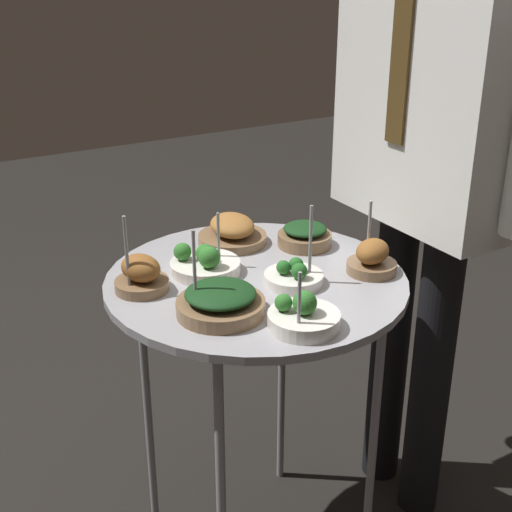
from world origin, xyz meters
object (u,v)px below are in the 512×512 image
object	(u,v)px
bowl_spinach_mid_left	(220,301)
serving_cart	(256,302)
bowl_broccoli_center	(294,276)
bowl_broccoli_mid_right	(303,316)
bowl_roast_near_rim	(232,232)
bowl_roast_front_right	(141,275)
waiter_figure	(434,122)
bowl_roast_far_rim	(372,258)
bowl_spinach_front_center	(305,236)
bowl_broccoli_front_left	(204,263)

from	to	relation	value
bowl_spinach_mid_left	serving_cart	bearing A→B (deg)	127.23
bowl_broccoli_center	bowl_broccoli_mid_right	distance (m)	0.19
serving_cart	bowl_spinach_mid_left	world-z (taller)	bowl_spinach_mid_left
bowl_roast_near_rim	bowl_roast_front_right	world-z (taller)	bowl_roast_front_right
waiter_figure	bowl_roast_far_rim	bearing A→B (deg)	-68.35
bowl_broccoli_center	bowl_spinach_front_center	size ratio (longest dim) A/B	1.33
bowl_roast_near_rim	bowl_roast_front_right	size ratio (longest dim) A/B	0.96
bowl_broccoli_front_left	bowl_spinach_mid_left	distance (m)	0.19
bowl_broccoli_center	bowl_spinach_front_center	xyz separation A→B (m)	(-0.16, 0.14, 0.01)
bowl_broccoli_mid_right	waiter_figure	distance (m)	0.61
serving_cart	bowl_spinach_mid_left	size ratio (longest dim) A/B	4.37
bowl_spinach_front_center	bowl_roast_front_right	bearing A→B (deg)	-86.26
bowl_roast_near_rim	bowl_spinach_mid_left	world-z (taller)	bowl_spinach_mid_left
serving_cart	bowl_roast_far_rim	xyz separation A→B (m)	(0.10, 0.23, 0.09)
bowl_roast_far_rim	waiter_figure	distance (m)	0.36
serving_cart	bowl_spinach_front_center	xyz separation A→B (m)	(-0.09, 0.19, 0.09)
bowl_spinach_mid_left	bowl_roast_far_rim	distance (m)	0.38
bowl_roast_near_rim	bowl_broccoli_center	distance (m)	0.26
bowl_spinach_mid_left	bowl_broccoli_mid_right	bearing A→B (deg)	41.07
bowl_broccoli_mid_right	bowl_spinach_mid_left	size ratio (longest dim) A/B	0.78
bowl_roast_near_rim	bowl_roast_far_rim	world-z (taller)	bowl_roast_far_rim
bowl_roast_near_rim	bowl_broccoli_mid_right	distance (m)	0.44
bowl_roast_far_rim	waiter_figure	bearing A→B (deg)	111.65
bowl_roast_far_rim	bowl_broccoli_mid_right	bearing A→B (deg)	-64.16
bowl_broccoli_front_left	bowl_spinach_front_center	distance (m)	0.28
bowl_roast_near_rim	bowl_broccoli_mid_right	world-z (taller)	bowl_broccoli_mid_right
bowl_spinach_front_center	bowl_roast_front_right	size ratio (longest dim) A/B	0.75
bowl_spinach_mid_left	bowl_roast_far_rim	xyz separation A→B (m)	(-0.00, 0.38, 0.01)
bowl_broccoli_front_left	bowl_roast_near_rim	bearing A→B (deg)	131.47
bowl_broccoli_front_left	bowl_roast_far_rim	distance (m)	0.37
serving_cart	bowl_roast_near_rim	distance (m)	0.22
bowl_roast_far_rim	serving_cart	bearing A→B (deg)	-114.27
waiter_figure	bowl_broccoli_mid_right	bearing A→B (deg)	-66.09
bowl_broccoli_center	bowl_roast_front_right	world-z (taller)	same
waiter_figure	bowl_roast_front_right	bearing A→B (deg)	-96.35
bowl_broccoli_front_left	bowl_spinach_front_center	bearing A→B (deg)	93.69
bowl_roast_near_rim	bowl_spinach_front_center	distance (m)	0.17
waiter_figure	bowl_broccoli_front_left	bearing A→B (deg)	-99.08
bowl_spinach_front_center	bowl_roast_front_right	xyz separation A→B (m)	(0.03, -0.43, 0.01)
bowl_broccoli_front_left	bowl_broccoli_center	bearing A→B (deg)	44.09
bowl_roast_near_rim	bowl_broccoli_front_left	distance (m)	0.18
bowl_broccoli_center	bowl_roast_front_right	bearing A→B (deg)	-114.83
bowl_roast_near_rim	bowl_roast_front_right	distance (m)	0.31
serving_cart	waiter_figure	world-z (taller)	waiter_figure
serving_cart	bowl_broccoli_mid_right	xyz separation A→B (m)	(0.23, -0.03, 0.09)
bowl_broccoli_mid_right	bowl_roast_front_right	world-z (taller)	bowl_roast_front_right
bowl_roast_near_rim	bowl_broccoli_front_left	world-z (taller)	bowl_broccoli_front_left
bowl_broccoli_mid_right	waiter_figure	size ratio (longest dim) A/B	0.08
serving_cart	bowl_roast_front_right	distance (m)	0.26
bowl_spinach_mid_left	waiter_figure	xyz separation A→B (m)	(-0.10, 0.61, 0.26)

